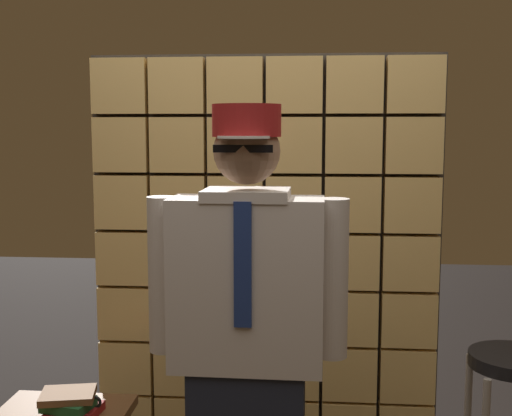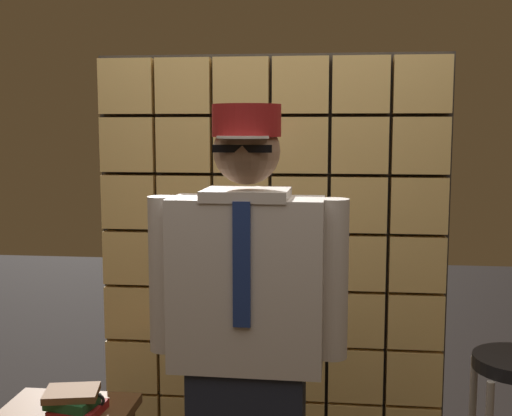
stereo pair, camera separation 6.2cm
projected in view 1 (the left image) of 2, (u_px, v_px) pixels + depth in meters
The scene contains 4 objects.
glass_block_wall at pixel (265, 260), 3.22m from camera, with size 1.70×0.10×1.98m.
standing_person at pixel (247, 347), 2.22m from camera, with size 0.67×0.28×1.69m.
book_stack at pixel (71, 404), 2.56m from camera, with size 0.24×0.20×0.10m.
coffee_mug at pixel (81, 403), 2.58m from camera, with size 0.13×0.08×0.09m.
Camera 1 is at (0.22, -1.81, 1.61)m, focal length 46.25 mm.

